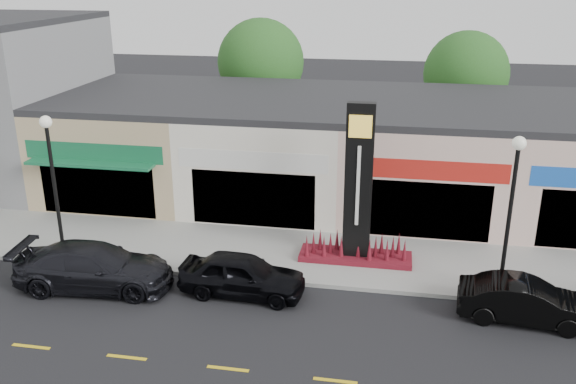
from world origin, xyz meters
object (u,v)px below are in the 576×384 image
(lamp_west_near, at_px, (53,173))
(pylon_sign, at_px, (357,207))
(car_dark_sedan, at_px, (94,267))
(car_black_sedan, at_px, (242,275))
(lamp_east_near, at_px, (511,201))
(car_black_conv, at_px, (526,302))

(lamp_west_near, height_order, pylon_sign, pylon_sign)
(car_dark_sedan, bearing_deg, pylon_sign, -73.19)
(lamp_west_near, xyz_separation_m, car_black_sedan, (7.38, -1.35, -2.75))
(lamp_east_near, relative_size, pylon_sign, 0.91)
(lamp_west_near, relative_size, pylon_sign, 0.91)
(lamp_west_near, xyz_separation_m, pylon_sign, (11.00, 1.70, -1.20))
(lamp_east_near, bearing_deg, car_dark_sedan, -172.47)
(lamp_east_near, bearing_deg, car_black_conv, -68.78)
(lamp_west_near, bearing_deg, car_black_conv, -4.96)
(car_black_conv, bearing_deg, car_dark_sedan, 96.97)
(lamp_east_near, xyz_separation_m, car_black_sedan, (-8.62, -1.35, -2.75))
(lamp_east_near, height_order, car_dark_sedan, lamp_east_near)
(lamp_east_near, distance_m, car_black_conv, 3.19)
(pylon_sign, distance_m, car_dark_sedan, 9.57)
(lamp_west_near, height_order, car_black_conv, lamp_west_near)
(lamp_east_near, distance_m, car_dark_sedan, 14.15)
(pylon_sign, height_order, car_black_sedan, pylon_sign)
(lamp_east_near, bearing_deg, lamp_west_near, 180.00)
(pylon_sign, bearing_deg, car_black_sedan, -139.86)
(pylon_sign, height_order, car_black_conv, pylon_sign)
(lamp_west_near, xyz_separation_m, car_dark_sedan, (2.22, -1.82, -2.69))
(pylon_sign, bearing_deg, car_dark_sedan, -158.16)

